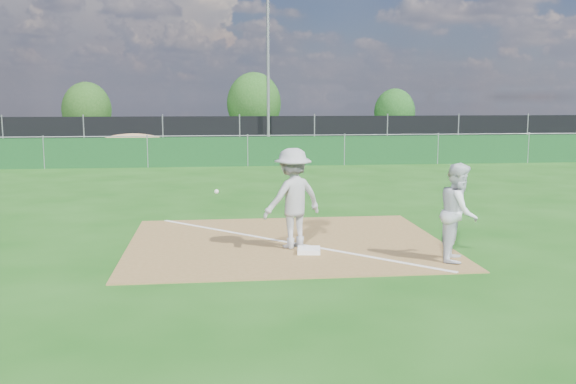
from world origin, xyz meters
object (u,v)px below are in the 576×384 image
object	(u,v)px
light_pole	(268,74)
runner	(459,212)
play_at_first	(293,198)
tree_right	(395,112)
tree_left	(87,110)
car_mid	(223,131)
tree_mid	(254,104)
first_base	(309,250)
car_left	(149,132)
car_right	(321,133)

from	to	relation	value
light_pole	runner	world-z (taller)	light_pole
light_pole	play_at_first	xyz separation A→B (m)	(-1.43, -22.13, -3.05)
light_pole	tree_right	world-z (taller)	light_pole
play_at_first	tree_left	size ratio (longest dim) A/B	0.56
light_pole	car_mid	xyz separation A→B (m)	(-2.28, 4.92, -3.24)
light_pole	tree_right	distance (m)	14.73
light_pole	tree_right	xyz separation A→B (m)	(9.86, 10.71, -2.25)
runner	tree_mid	xyz separation A→B (m)	(-1.27, 35.48, 1.49)
play_at_first	car_mid	world-z (taller)	play_at_first
first_base	play_at_first	bearing A→B (deg)	117.78
tree_mid	car_left	bearing A→B (deg)	-131.69
car_right	car_mid	bearing A→B (deg)	77.77
first_base	car_right	xyz separation A→B (m)	(4.86, 27.64, 0.58)
car_left	car_right	bearing A→B (deg)	-73.21
play_at_first	car_mid	xyz separation A→B (m)	(-0.86, 27.05, -0.18)
car_left	tree_left	bearing A→B (deg)	54.07
first_base	car_right	world-z (taller)	car_right
first_base	car_right	distance (m)	28.07
first_base	tree_left	world-z (taller)	tree_left
tree_mid	play_at_first	bearing A→B (deg)	-92.40
play_at_first	car_left	size ratio (longest dim) A/B	0.50
car_right	tree_right	world-z (taller)	tree_right
car_mid	tree_right	world-z (taller)	tree_right
first_base	car_left	world-z (taller)	car_left
runner	car_mid	world-z (taller)	runner
play_at_first	first_base	bearing A→B (deg)	-62.22
first_base	tree_mid	xyz separation A→B (m)	(1.20, 34.71, 2.28)
light_pole	car_left	world-z (taller)	light_pole
first_base	car_left	xyz separation A→B (m)	(-5.47, 27.23, 0.68)
play_at_first	car_mid	size ratio (longest dim) A/B	0.47
car_right	tree_left	world-z (taller)	tree_left
first_base	tree_right	bearing A→B (deg)	71.64
tree_left	car_mid	bearing A→B (deg)	-30.27
car_right	play_at_first	bearing A→B (deg)	155.79
tree_left	tree_mid	bearing A→B (deg)	10.29
car_mid	light_pole	bearing A→B (deg)	-133.21
tree_mid	tree_right	world-z (taller)	tree_mid
car_mid	play_at_first	bearing A→B (deg)	-156.28
play_at_first	tree_left	xyz separation A→B (m)	(-9.73, 32.23, 1.01)
car_right	car_left	bearing A→B (deg)	78.71
car_left	tree_left	distance (m)	7.18
tree_right	car_left	bearing A→B (deg)	-159.84
play_at_first	tree_right	xyz separation A→B (m)	(11.28, 32.84, 0.80)
play_at_first	runner	world-z (taller)	play_at_first
first_base	tree_right	distance (m)	35.11
light_pole	car_right	xyz separation A→B (m)	(3.67, 5.06, -3.36)
tree_right	car_mid	bearing A→B (deg)	-154.50
first_base	play_at_first	xyz separation A→B (m)	(-0.24, 0.45, 0.88)
car_mid	tree_mid	distance (m)	7.73
car_right	tree_mid	xyz separation A→B (m)	(-3.66, 7.07, 1.70)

